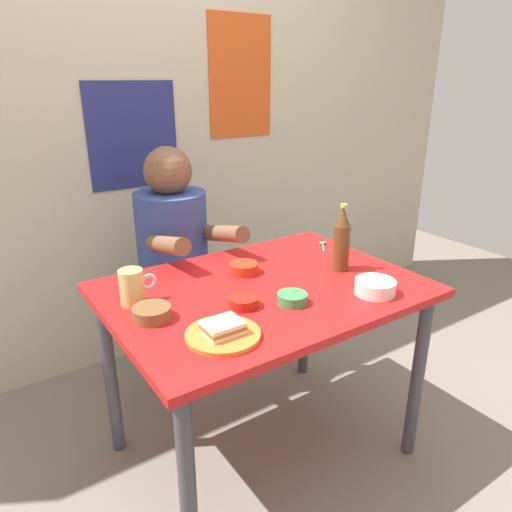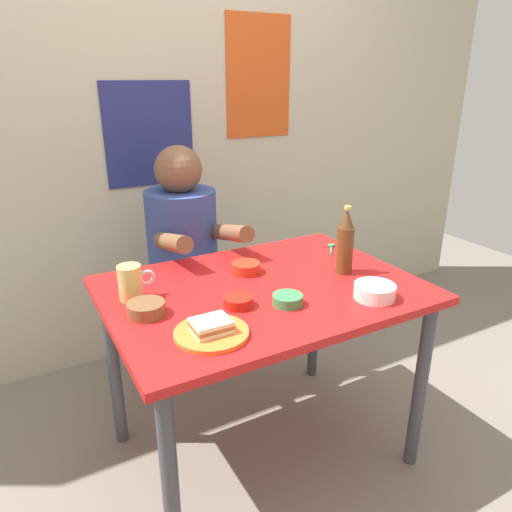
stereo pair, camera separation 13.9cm
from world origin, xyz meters
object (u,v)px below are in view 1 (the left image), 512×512
at_px(plate_orange, 223,335).
at_px(sandwich, 223,327).
at_px(person_seated, 173,237).
at_px(rice_bowl_white, 375,286).
at_px(dining_table, 264,309).
at_px(stool, 178,318).
at_px(beer_mug, 133,287).
at_px(beer_bottle, 342,241).

xyz_separation_m(plate_orange, sandwich, (0.00, 0.00, 0.02)).
relative_size(person_seated, sandwich, 6.54).
relative_size(sandwich, rice_bowl_white, 0.79).
bearing_deg(rice_bowl_white, sandwich, 176.05).
height_order(dining_table, rice_bowl_white, rice_bowl_white).
relative_size(stool, rice_bowl_white, 3.21).
xyz_separation_m(person_seated, beer_mug, (-0.37, -0.49, 0.03)).
xyz_separation_m(beer_mug, beer_bottle, (0.77, -0.16, 0.06)).
bearing_deg(person_seated, sandwich, -105.29).
bearing_deg(dining_table, beer_mug, 163.78).
bearing_deg(dining_table, person_seated, 96.36).
relative_size(dining_table, stool, 2.44).
relative_size(person_seated, plate_orange, 3.27).
height_order(beer_mug, rice_bowl_white, beer_mug).
bearing_deg(beer_bottle, person_seated, 121.66).
distance_m(stool, sandwich, 0.98).
bearing_deg(plate_orange, person_seated, 74.71).
height_order(stool, beer_mug, beer_mug).
bearing_deg(sandwich, rice_bowl_white, -3.95).
bearing_deg(dining_table, beer_bottle, -6.29).
height_order(stool, beer_bottle, beer_bottle).
xyz_separation_m(sandwich, beer_mug, (-0.14, 0.35, 0.03)).
xyz_separation_m(plate_orange, beer_bottle, (0.64, 0.19, 0.11)).
bearing_deg(person_seated, beer_bottle, -58.34).
relative_size(dining_table, sandwich, 10.00).
xyz_separation_m(dining_table, stool, (-0.07, 0.63, -0.30)).
bearing_deg(plate_orange, stool, 74.90).
relative_size(dining_table, rice_bowl_white, 7.86).
distance_m(plate_orange, beer_bottle, 0.67).
relative_size(person_seated, rice_bowl_white, 5.14).
height_order(plate_orange, beer_bottle, beer_bottle).
height_order(person_seated, beer_bottle, person_seated).
xyz_separation_m(dining_table, person_seated, (-0.07, 0.62, 0.12)).
distance_m(dining_table, sandwich, 0.40).
distance_m(plate_orange, rice_bowl_white, 0.59).
xyz_separation_m(person_seated, plate_orange, (-0.23, -0.84, -0.02)).
xyz_separation_m(person_seated, rice_bowl_white, (0.35, -0.88, 0.00)).
bearing_deg(beer_bottle, sandwich, -163.49).
xyz_separation_m(person_seated, beer_bottle, (0.40, -0.66, 0.09)).
relative_size(dining_table, beer_mug, 8.73).
relative_size(sandwich, beer_mug, 0.87).
distance_m(person_seated, plate_orange, 0.88).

